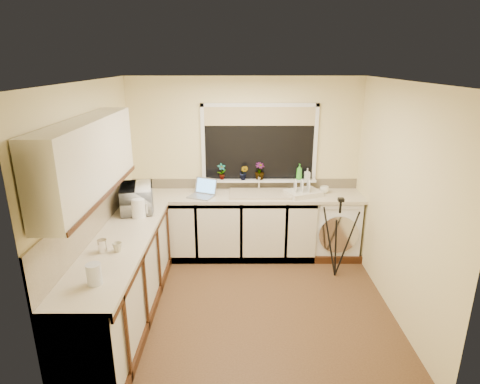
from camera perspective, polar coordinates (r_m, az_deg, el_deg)
name	(u,v)px	position (r m, az deg, el deg)	size (l,w,h in m)	color
floor	(246,302)	(4.77, 0.88, -15.36)	(3.20, 3.20, 0.00)	brown
ceiling	(247,81)	(3.98, 1.05, 15.49)	(3.20, 3.20, 0.00)	white
wall_back	(245,166)	(5.66, 0.66, 3.73)	(3.20, 3.20, 0.00)	beige
wall_front	(251,273)	(2.85, 1.54, -11.50)	(3.20, 3.20, 0.00)	beige
wall_left	(95,202)	(4.48, -19.95, -1.30)	(3.00, 3.00, 0.00)	beige
wall_right	(398,201)	(4.54, 21.57, -1.25)	(3.00, 3.00, 0.00)	beige
base_cabinet_back	(222,226)	(5.63, -2.64, -4.90)	(2.55, 0.60, 0.86)	silver
base_cabinet_left	(123,283)	(4.46, -16.38, -12.31)	(0.54, 2.40, 0.86)	silver
worktop_back	(245,196)	(5.47, 0.70, -0.56)	(3.20, 0.60, 0.04)	beige
worktop_left	(118,244)	(4.25, -16.92, -7.07)	(0.60, 2.40, 0.04)	beige
upper_cabinet	(88,158)	(3.87, -20.77, 4.50)	(0.28, 1.90, 0.70)	silver
splashback_left	(87,221)	(4.25, -20.95, -3.92)	(0.02, 2.40, 0.45)	beige
splashback_back	(245,183)	(5.71, 0.66, 1.22)	(3.20, 0.02, 0.14)	beige
window_glass	(259,143)	(5.58, 2.75, 6.92)	(1.50, 0.02, 1.00)	black
window_blind	(260,116)	(5.49, 2.82, 10.71)	(1.50, 0.02, 0.25)	tan
windowsill	(259,180)	(5.65, 2.70, 1.68)	(1.60, 0.14, 0.03)	white
sink	(260,194)	(5.46, 2.79, -0.23)	(0.82, 0.46, 0.03)	tan
faucet	(259,182)	(5.60, 2.72, 1.39)	(0.03, 0.03, 0.24)	silver
washing_machine	(333,224)	(5.81, 13.12, -4.43)	(0.63, 0.61, 0.90)	white
laptop	(203,192)	(5.41, -5.29, 0.06)	(0.41, 0.40, 0.23)	gray
kettle	(139,208)	(4.80, -14.25, -2.24)	(0.17, 0.17, 0.22)	white
dish_rack	(303,193)	(5.48, 8.97, -0.15)	(0.45, 0.33, 0.07)	beige
tripod	(338,238)	(5.19, 13.76, -6.37)	(0.51, 0.51, 1.05)	black
glass_jug	(94,274)	(3.52, -20.06, -10.93)	(0.12, 0.12, 0.18)	silver
steel_jar	(102,246)	(4.06, -19.01, -7.26)	(0.09, 0.09, 0.12)	white
microwave	(137,198)	(5.02, -14.45, -0.82)	(0.55, 0.38, 0.31)	silver
plant_a	(222,171)	(5.60, -2.62, 2.94)	(0.12, 0.08, 0.23)	#999999
plant_b	(244,173)	(5.58, 0.55, 2.77)	(0.12, 0.09, 0.21)	#999999
plant_c	(260,171)	(5.61, 2.81, 2.99)	(0.13, 0.13, 0.24)	#999999
soap_bottle_green	(299,172)	(5.67, 8.44, 2.88)	(0.09, 0.09, 0.22)	green
soap_bottle_clear	(307,174)	(5.66, 9.55, 2.53)	(0.08, 0.08, 0.17)	#999999
cup_back	(324,190)	(5.63, 11.92, 0.32)	(0.12, 0.12, 0.10)	white
cup_left	(117,247)	(4.03, -17.05, -7.50)	(0.09, 0.09, 0.09)	beige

